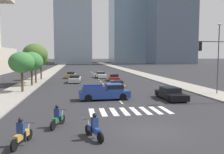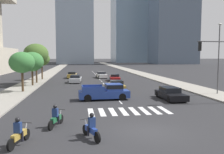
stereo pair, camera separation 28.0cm
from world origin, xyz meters
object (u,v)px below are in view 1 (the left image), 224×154
(motorcycle_third, at_px, (22,134))
(street_tree_third, at_px, (35,54))
(sedan_white_1, at_px, (101,75))
(street_lamp_east, at_px, (218,54))
(motorcycle_lead, at_px, (58,118))
(traffic_signal_near, at_px, (222,58))
(sedan_silver_4, at_px, (75,79))
(street_tree_nearest, at_px, (22,63))
(street_tree_second, at_px, (31,62))
(motorcycle_trailing, at_px, (94,129))
(pickup_truck, at_px, (107,92))
(sedan_gold_5, at_px, (71,75))
(sedan_black_0, at_px, (171,94))
(street_tree_fourth, at_px, (41,59))
(sedan_gold_3, at_px, (116,85))
(sedan_red_2, at_px, (114,78))

(motorcycle_third, relative_size, street_tree_third, 0.33)
(sedan_white_1, bearing_deg, street_lamp_east, 20.66)
(motorcycle_lead, bearing_deg, street_tree_third, 31.67)
(motorcycle_third, bearing_deg, traffic_signal_near, -47.30)
(sedan_white_1, xyz_separation_m, sedan_silver_4, (-5.31, -7.92, 0.00))
(street_tree_nearest, bearing_deg, street_tree_second, 90.00)
(street_tree_nearest, bearing_deg, sedan_silver_4, 59.11)
(motorcycle_trailing, relative_size, street_tree_third, 0.30)
(sedan_white_1, bearing_deg, pickup_truck, -9.65)
(sedan_gold_5, height_order, street_tree_third, street_tree_third)
(sedan_black_0, xyz_separation_m, sedan_white_1, (-4.90, 25.85, 0.01))
(traffic_signal_near, distance_m, street_tree_fourth, 33.13)
(sedan_black_0, bearing_deg, street_tree_nearest, -114.65)
(street_tree_third, bearing_deg, sedan_white_1, 36.48)
(motorcycle_third, bearing_deg, sedan_white_1, 3.19)
(street_tree_third, bearing_deg, pickup_truck, -58.74)
(street_lamp_east, bearing_deg, motorcycle_trailing, -140.27)
(sedan_black_0, xyz_separation_m, sedan_gold_3, (-4.48, 8.30, -0.03))
(motorcycle_lead, relative_size, sedan_silver_4, 0.42)
(motorcycle_third, distance_m, sedan_silver_4, 29.38)
(motorcycle_third, xyz_separation_m, street_tree_second, (-3.94, 24.91, 3.17))
(pickup_truck, relative_size, sedan_gold_3, 1.15)
(sedan_black_0, bearing_deg, sedan_gold_3, -153.23)
(pickup_truck, bearing_deg, sedan_gold_5, 96.34)
(motorcycle_lead, xyz_separation_m, sedan_gold_5, (0.10, 34.95, 0.03))
(motorcycle_lead, height_order, pickup_truck, pickup_truck)
(street_tree_fourth, bearing_deg, sedan_gold_3, -50.78)
(sedan_white_1, height_order, traffic_signal_near, traffic_signal_near)
(traffic_signal_near, relative_size, street_tree_fourth, 1.21)
(motorcycle_lead, height_order, sedan_white_1, motorcycle_lead)
(sedan_black_0, relative_size, sedan_gold_3, 1.02)
(sedan_gold_5, bearing_deg, street_tree_third, 152.45)
(traffic_signal_near, height_order, street_tree_nearest, traffic_signal_near)
(sedan_red_2, distance_m, sedan_silver_4, 7.43)
(sedan_gold_3, distance_m, sedan_silver_4, 11.21)
(motorcycle_trailing, relative_size, motorcycle_third, 0.92)
(street_tree_nearest, distance_m, street_tree_third, 10.09)
(sedan_black_0, xyz_separation_m, street_tree_fourth, (-16.68, 23.26, 3.41))
(street_tree_fourth, bearing_deg, sedan_gold_5, 30.84)
(pickup_truck, relative_size, street_lamp_east, 0.65)
(sedan_gold_3, distance_m, street_tree_nearest, 12.68)
(sedan_gold_3, xyz_separation_m, sedan_silver_4, (-5.74, 9.63, 0.04))
(motorcycle_trailing, height_order, street_tree_second, street_tree_second)
(motorcycle_lead, relative_size, street_lamp_east, 0.25)
(pickup_truck, bearing_deg, traffic_signal_near, -20.32)
(street_lamp_east, bearing_deg, street_tree_fourth, 137.85)
(motorcycle_trailing, bearing_deg, sedan_gold_5, -19.94)
(sedan_white_1, xyz_separation_m, street_lamp_east, (11.59, -23.75, 4.28))
(motorcycle_third, relative_size, sedan_black_0, 0.45)
(sedan_gold_3, bearing_deg, traffic_signal_near, 39.59)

